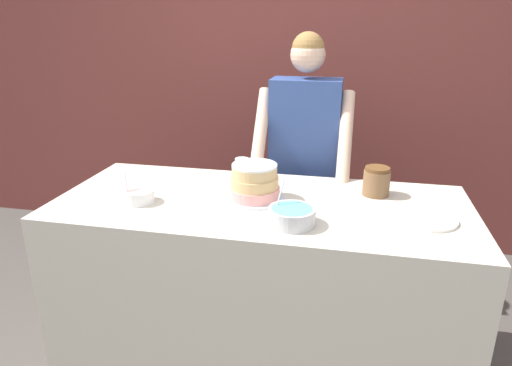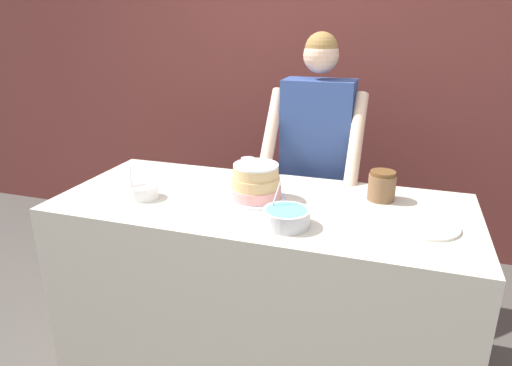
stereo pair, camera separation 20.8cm
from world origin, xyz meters
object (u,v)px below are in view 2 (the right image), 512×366
at_px(cake, 256,183).
at_px(frosting_bowl_pink, 143,191).
at_px(person_baker, 316,149).
at_px(drinking_glass, 248,171).
at_px(frosting_bowl_blue, 286,217).
at_px(ceramic_plate, 426,226).
at_px(stoneware_jar, 382,186).

bearing_deg(cake, frosting_bowl_pink, -163.85).
distance_m(person_baker, drinking_glass, 0.52).
distance_m(cake, frosting_bowl_blue, 0.33).
height_order(person_baker, ceramic_plate, person_baker).
relative_size(frosting_bowl_blue, ceramic_plate, 0.74).
xyz_separation_m(person_baker, frosting_bowl_blue, (0.05, -0.89, -0.05)).
relative_size(person_baker, ceramic_plate, 6.08).
relative_size(ceramic_plate, stoneware_jar, 1.89).
bearing_deg(stoneware_jar, frosting_bowl_pink, -163.08).
bearing_deg(cake, ceramic_plate, -6.12).
bearing_deg(frosting_bowl_blue, person_baker, 93.16).
bearing_deg(cake, drinking_glass, 118.84).
height_order(frosting_bowl_blue, ceramic_plate, frosting_bowl_blue).
bearing_deg(ceramic_plate, frosting_bowl_pink, -176.93).
distance_m(cake, ceramic_plate, 0.77).
relative_size(person_baker, stoneware_jar, 11.53).
distance_m(person_baker, ceramic_plate, 0.95).
bearing_deg(drinking_glass, ceramic_plate, -17.81).
height_order(ceramic_plate, stoneware_jar, stoneware_jar).
height_order(person_baker, stoneware_jar, person_baker).
distance_m(cake, frosting_bowl_pink, 0.55).
height_order(frosting_bowl_blue, frosting_bowl_pink, frosting_bowl_blue).
distance_m(cake, drinking_glass, 0.23).
relative_size(cake, stoneware_jar, 2.01).
xyz_separation_m(ceramic_plate, stoneware_jar, (-0.20, 0.26, 0.06)).
height_order(frosting_bowl_pink, ceramic_plate, frosting_bowl_pink).
bearing_deg(person_baker, frosting_bowl_pink, -130.79).
height_order(person_baker, drinking_glass, person_baker).
bearing_deg(ceramic_plate, cake, 173.88).
height_order(frosting_bowl_pink, stoneware_jar, frosting_bowl_pink).
bearing_deg(person_baker, frosting_bowl_blue, -86.84).
xyz_separation_m(person_baker, stoneware_jar, (0.40, -0.46, -0.02)).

